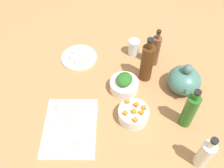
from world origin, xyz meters
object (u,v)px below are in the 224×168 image
at_px(teapot, 184,80).
at_px(bowl_carrots, 133,114).
at_px(bottle_0, 205,154).
at_px(bottle_3, 147,63).
at_px(plate_tofu, 79,57).
at_px(drinking_glass_0, 134,47).
at_px(bowl_greens, 124,85).
at_px(bottle_2, 190,110).
at_px(cutting_board, 70,127).
at_px(bottle_1, 155,50).

bearing_deg(teapot, bowl_carrots, -51.85).
bearing_deg(bottle_0, bottle_3, -154.21).
height_order(plate_tofu, drinking_glass_0, drinking_glass_0).
relative_size(bowl_greens, bottle_2, 0.61).
distance_m(cutting_board, bowl_carrots, 0.30).
bearing_deg(bottle_0, bowl_carrots, -125.33).
relative_size(cutting_board, bowl_greens, 2.11).
height_order(bowl_greens, drinking_glass_0, drinking_glass_0).
height_order(plate_tofu, bottle_3, bottle_3).
height_order(plate_tofu, bottle_0, bottle_0).
bearing_deg(bottle_0, teapot, -175.65).
bearing_deg(bowl_greens, plate_tofu, -127.74).
distance_m(cutting_board, bottle_3, 0.49).
relative_size(cutting_board, bottle_3, 1.14).
xyz_separation_m(bottle_3, drinking_glass_0, (-0.18, -0.06, -0.07)).
height_order(bowl_greens, bottle_1, bottle_1).
bearing_deg(bottle_2, bowl_carrots, -92.11).
bearing_deg(bowl_greens, cutting_board, -44.52).
distance_m(bottle_0, bottle_2, 0.19).
height_order(bottle_1, drinking_glass_0, bottle_1).
bearing_deg(teapot, cutting_board, -63.41).
relative_size(bottle_0, bottle_1, 0.90).
bearing_deg(bottle_1, drinking_glass_0, -121.59).
distance_m(bowl_carrots, drinking_glass_0, 0.43).
bearing_deg(bottle_1, bowl_greens, -39.14).
bearing_deg(drinking_glass_0, bowl_carrots, 0.43).
xyz_separation_m(plate_tofu, teapot, (0.18, 0.56, 0.06)).
height_order(cutting_board, bowl_carrots, bowl_carrots).
relative_size(bottle_2, drinking_glass_0, 2.50).
xyz_separation_m(plate_tofu, bottle_3, (0.12, 0.37, 0.11)).
relative_size(plate_tofu, bottle_2, 0.84).
xyz_separation_m(bowl_carrots, bottle_3, (-0.25, 0.06, 0.08)).
bearing_deg(bottle_3, bowl_carrots, -13.17).
relative_size(bowl_carrots, teapot, 0.77).
height_order(teapot, bottle_1, bottle_1).
bearing_deg(bowl_greens, bottle_1, 140.86).
height_order(bowl_carrots, bottle_2, bottle_2).
bearing_deg(cutting_board, bottle_2, 96.95).
bearing_deg(teapot, bowl_greens, -85.06).
xyz_separation_m(bowl_greens, bottle_1, (-0.19, 0.16, 0.07)).
bearing_deg(teapot, plate_tofu, -107.63).
bearing_deg(bowl_carrots, bottle_0, 54.67).
relative_size(cutting_board, drinking_glass_0, 3.20).
bearing_deg(cutting_board, bowl_carrots, 104.27).
xyz_separation_m(cutting_board, bowl_carrots, (-0.07, 0.29, 0.03)).
relative_size(bottle_1, drinking_glass_0, 2.40).
xyz_separation_m(plate_tofu, drinking_glass_0, (-0.06, 0.31, 0.04)).
distance_m(teapot, bottle_0, 0.39).
bearing_deg(bowl_carrots, teapot, 128.15).
bearing_deg(plate_tofu, teapot, 72.37).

